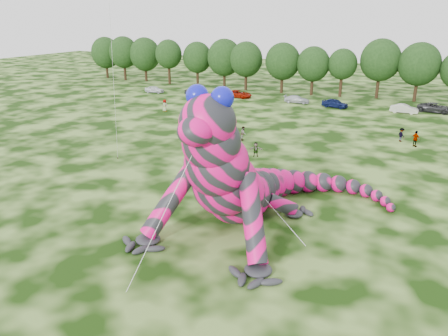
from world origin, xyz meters
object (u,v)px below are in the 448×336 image
at_px(tree_0, 106,58).
at_px(spectator_0, 182,132).
at_px(tree_9, 342,73).
at_px(car_0, 154,89).
at_px(tree_6, 246,66).
at_px(tree_5, 224,63).
at_px(inflatable_gecko, 245,149).
at_px(tree_2, 145,59).
at_px(tree_4, 197,63).
at_px(tree_1, 124,58).
at_px(tree_7, 282,68).
at_px(spectator_1, 243,133).
at_px(car_3, 297,99).
at_px(car_5, 404,109).
at_px(car_6, 436,108).
at_px(spectator_4, 165,106).
at_px(spectator_3, 416,139).
at_px(spectator_2, 401,135).
at_px(tree_10, 380,69).
at_px(car_4, 335,103).
at_px(car_2, 239,94).
at_px(spectator_5, 256,149).
at_px(car_1, 196,92).
at_px(tree_3, 169,62).
at_px(tree_8, 313,71).

xyz_separation_m(tree_0, spectator_0, (44.06, -39.80, -3.85)).
bearing_deg(tree_9, car_0, -161.87).
height_order(tree_6, spectator_0, tree_6).
height_order(tree_5, car_0, tree_5).
xyz_separation_m(inflatable_gecko, tree_0, (-59.22, 56.35, -0.53)).
distance_m(tree_2, tree_4, 13.38).
distance_m(tree_1, tree_7, 38.29).
bearing_deg(spectator_1, tree_0, 36.22).
bearing_deg(car_3, tree_6, 51.59).
relative_size(tree_9, car_5, 2.11).
height_order(tree_5, car_6, tree_5).
relative_size(inflatable_gecko, spectator_1, 12.29).
xyz_separation_m(spectator_0, spectator_1, (6.94, 2.86, -0.05)).
distance_m(tree_7, spectator_4, 27.11).
bearing_deg(spectator_3, tree_0, 13.74).
distance_m(tree_2, spectator_2, 63.82).
bearing_deg(spectator_0, tree_9, 95.73).
distance_m(tree_10, spectator_1, 38.16).
xyz_separation_m(tree_1, tree_5, (25.23, 0.38, -0.01)).
bearing_deg(tree_10, spectator_2, -77.55).
height_order(tree_0, tree_10, tree_10).
height_order(inflatable_gecko, car_3, inflatable_gecko).
distance_m(car_3, car_4, 6.90).
xyz_separation_m(car_2, spectator_5, (15.60, -31.47, 0.11)).
xyz_separation_m(tree_5, tree_7, (13.04, -1.63, -0.16)).
xyz_separation_m(car_2, spectator_1, (11.93, -26.18, 0.19)).
height_order(tree_0, car_1, tree_0).
bearing_deg(car_0, spectator_4, -144.88).
xyz_separation_m(tree_9, spectator_5, (-0.96, -40.34, -3.56)).
height_order(tree_2, spectator_4, tree_2).
height_order(tree_3, spectator_3, tree_3).
distance_m(tree_7, tree_8, 5.87).
relative_size(tree_10, car_6, 1.99).
xyz_separation_m(tree_1, tree_9, (49.42, -0.71, -0.57)).
bearing_deg(car_4, tree_10, -11.50).
xyz_separation_m(car_6, spectator_0, (-27.76, -30.25, 0.17)).
bearing_deg(car_2, tree_5, 44.65).
bearing_deg(tree_4, car_0, -102.97).
bearing_deg(car_2, car_3, -84.96).
relative_size(tree_7, car_0, 2.52).
height_order(tree_3, spectator_5, tree_3).
distance_m(tree_0, car_6, 72.56).
bearing_deg(tree_1, tree_7, -1.87).
bearing_deg(tree_5, spectator_3, -38.11).
bearing_deg(spectator_5, spectator_4, 120.40).
distance_m(car_2, spectator_5, 35.12).
height_order(car_6, spectator_0, spectator_0).
relative_size(spectator_0, spectator_5, 1.16).
relative_size(car_5, spectator_4, 2.19).
distance_m(tree_5, tree_6, 5.84).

